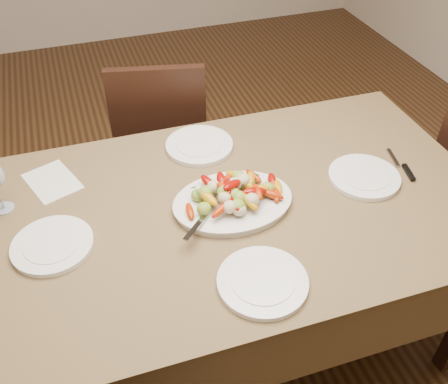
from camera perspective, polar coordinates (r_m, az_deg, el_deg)
floor at (r=2.38m, az=-4.66°, el=-12.15°), size 6.00×6.00×0.00m
dining_table at (r=1.97m, az=-0.00°, el=-9.77°), size 1.85×1.07×0.76m
chair_far at (r=2.53m, az=-7.05°, el=6.20°), size 0.50×0.50×0.95m
serving_platter at (r=1.68m, az=1.00°, el=-1.33°), size 0.40×0.30×0.02m
roasted_vegetables at (r=1.64m, az=1.03°, el=0.14°), size 0.33×0.22×0.09m
serving_spoon at (r=1.62m, az=-0.74°, el=-1.68°), size 0.24×0.24×0.03m
plate_left at (r=1.64m, az=-19.01°, el=-5.79°), size 0.25×0.25×0.02m
plate_right at (r=1.86m, az=15.71°, el=1.65°), size 0.25×0.25×0.02m
plate_far at (r=1.95m, az=-2.84°, el=5.32°), size 0.26×0.26×0.02m
plate_near at (r=1.46m, az=4.42°, el=-10.23°), size 0.26×0.26×0.02m
menu_card at (r=1.89m, az=-19.04°, el=1.16°), size 0.21×0.25×0.00m
table_knife at (r=1.96m, az=19.60°, el=2.81°), size 0.06×0.20×0.01m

